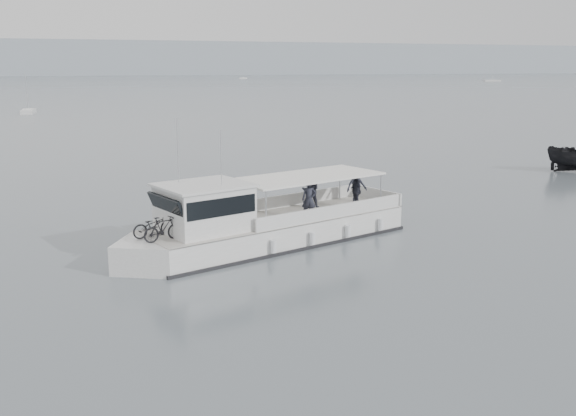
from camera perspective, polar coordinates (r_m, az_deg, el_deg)
name	(u,v)px	position (r m, az deg, el deg)	size (l,w,h in m)	color
ground	(160,275)	(25.55, -11.35, -5.87)	(1400.00, 1400.00, 0.00)	#4F585D
headland	(53,58)	(584.07, -20.18, 12.39)	(1400.00, 90.00, 28.00)	#939EA8
tour_boat	(255,226)	(28.57, -2.97, -1.58)	(14.40, 7.17, 6.09)	white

